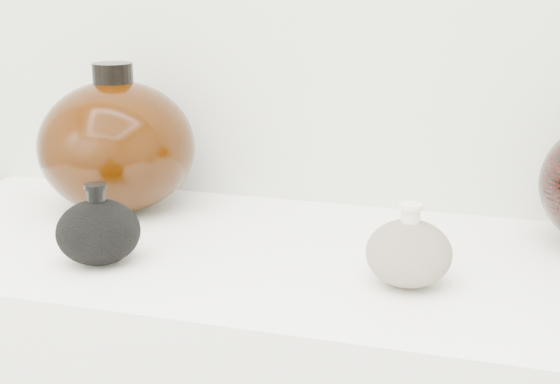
% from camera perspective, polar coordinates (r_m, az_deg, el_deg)
% --- Properties ---
extents(black_gourd_vase, '(0.15, 0.15, 0.11)m').
position_cam_1_polar(black_gourd_vase, '(1.07, -13.14, -2.81)').
color(black_gourd_vase, black).
rests_on(black_gourd_vase, display_counter).
extents(cream_gourd_vase, '(0.14, 0.14, 0.11)m').
position_cam_1_polar(cream_gourd_vase, '(0.98, 9.40, -4.38)').
color(cream_gourd_vase, beige).
rests_on(cream_gourd_vase, display_counter).
extents(left_round_pot, '(0.30, 0.30, 0.24)m').
position_cam_1_polar(left_round_pot, '(1.28, -11.84, 3.32)').
color(left_round_pot, black).
rests_on(left_round_pot, display_counter).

